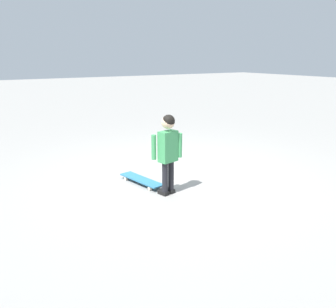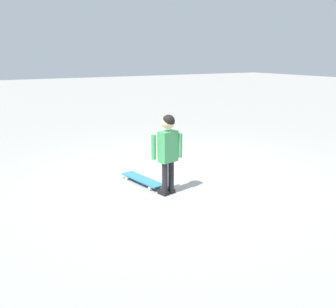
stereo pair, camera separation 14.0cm
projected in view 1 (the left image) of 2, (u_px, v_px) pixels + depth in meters
name	position (u px, v px, depth m)	size (l,w,h in m)	color
ground_plane	(178.00, 177.00, 5.33)	(50.00, 50.00, 0.00)	gray
child_person	(168.00, 146.00, 4.50)	(0.22, 0.40, 1.06)	black
skateboard	(141.00, 180.00, 5.03)	(0.81, 0.33, 0.07)	teal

